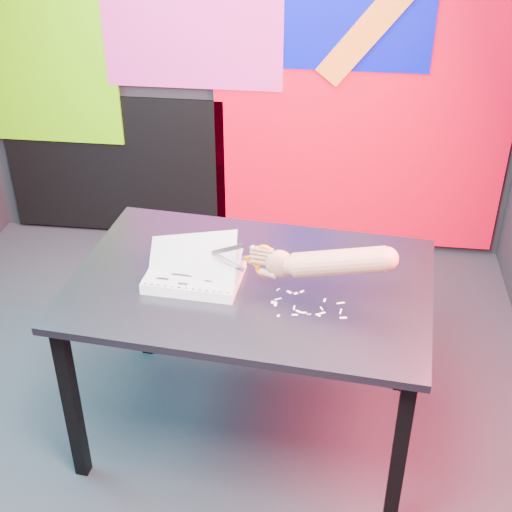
# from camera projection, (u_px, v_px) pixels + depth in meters

# --- Properties ---
(room) EXTENTS (3.01, 3.01, 2.71)m
(room) POSITION_uv_depth(u_px,v_px,m) (178.00, 119.00, 2.37)
(room) COLOR #28262E
(room) RESTS_ON ground
(backdrop) EXTENTS (2.88, 0.05, 2.08)m
(backdrop) POSITION_uv_depth(u_px,v_px,m) (252.00, 88.00, 3.80)
(backdrop) COLOR #F1001D
(backdrop) RESTS_ON ground
(work_table) EXTENTS (1.39, 1.00, 0.75)m
(work_table) POSITION_uv_depth(u_px,v_px,m) (251.00, 298.00, 2.67)
(work_table) COLOR black
(work_table) RESTS_ON ground
(printout_stack) EXTENTS (0.36, 0.27, 0.18)m
(printout_stack) POSITION_uv_depth(u_px,v_px,m) (194.00, 275.00, 2.62)
(printout_stack) COLOR white
(printout_stack) RESTS_ON work_table
(scissors) EXTENTS (0.23, 0.05, 0.14)m
(scissors) POSITION_uv_depth(u_px,v_px,m) (260.00, 261.00, 2.51)
(scissors) COLOR #ADADAD
(scissors) RESTS_ON printout_stack
(hand_forearm) EXTENTS (0.50, 0.14, 0.19)m
(hand_forearm) POSITION_uv_depth(u_px,v_px,m) (329.00, 262.00, 2.43)
(hand_forearm) COLOR #976C4C
(hand_forearm) RESTS_ON work_table
(paper_clippings) EXTENTS (0.27, 0.17, 0.00)m
(paper_clippings) POSITION_uv_depth(u_px,v_px,m) (306.00, 306.00, 2.49)
(paper_clippings) COLOR white
(paper_clippings) RESTS_ON work_table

